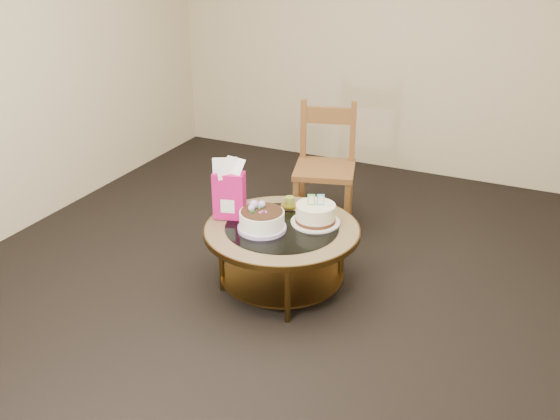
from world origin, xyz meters
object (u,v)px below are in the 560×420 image
at_px(gift_bag, 229,189).
at_px(coffee_table, 282,237).
at_px(decorated_cake, 262,221).
at_px(cream_cake, 316,214).
at_px(dining_chair, 325,166).

bearing_deg(gift_bag, coffee_table, -13.04).
height_order(coffee_table, decorated_cake, decorated_cake).
height_order(cream_cake, gift_bag, gift_bag).
distance_m(gift_bag, dining_chair, 1.08).
bearing_deg(coffee_table, gift_bag, -177.44).
bearing_deg(coffee_table, decorated_cake, -136.01).
distance_m(coffee_table, decorated_cake, 0.20).
xyz_separation_m(coffee_table, gift_bag, (-0.37, -0.02, 0.28)).
distance_m(decorated_cake, cream_cake, 0.36).
bearing_deg(dining_chair, cream_cake, -88.51).
bearing_deg(coffee_table, dining_chair, 95.42).
relative_size(decorated_cake, cream_cake, 0.97).
xyz_separation_m(cream_cake, gift_bag, (-0.55, -0.16, 0.14)).
relative_size(coffee_table, decorated_cake, 3.26).
distance_m(decorated_cake, dining_chair, 1.11).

